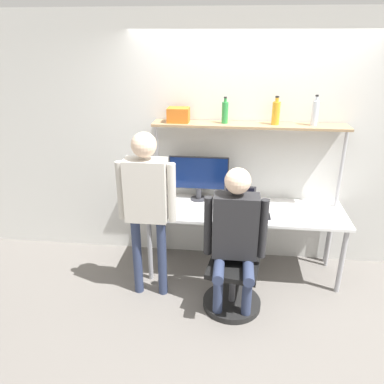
{
  "coord_description": "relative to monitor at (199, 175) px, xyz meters",
  "views": [
    {
      "loc": [
        -0.15,
        -3.23,
        2.45
      ],
      "look_at": [
        -0.51,
        -0.06,
        1.1
      ],
      "focal_mm": 35.0,
      "sensor_mm": 36.0,
      "label": 1
    }
  ],
  "objects": [
    {
      "name": "ground_plane",
      "position": [
        0.51,
        -0.57,
        -1.04
      ],
      "size": [
        12.0,
        12.0,
        0.0
      ],
      "primitive_type": "plane",
      "color": "slate"
    },
    {
      "name": "wall_back",
      "position": [
        0.51,
        0.16,
        0.31
      ],
      "size": [
        8.0,
        0.06,
        2.7
      ],
      "color": "silver",
      "rests_on": "ground_plane"
    },
    {
      "name": "desk",
      "position": [
        0.51,
        -0.21,
        -0.36
      ],
      "size": [
        2.07,
        0.68,
        0.75
      ],
      "color": "white",
      "rests_on": "ground_plane"
    },
    {
      "name": "shelf_unit",
      "position": [
        0.51,
        -0.02,
        0.38
      ],
      "size": [
        1.97,
        0.28,
        1.62
      ],
      "color": "#997A56",
      "rests_on": "ground_plane"
    },
    {
      "name": "monitor",
      "position": [
        0.0,
        0.0,
        0.0
      ],
      "size": [
        0.65,
        0.18,
        0.49
      ],
      "color": "#333338",
      "rests_on": "desk"
    },
    {
      "name": "laptop",
      "position": [
        0.45,
        -0.27,
        -0.21
      ],
      "size": [
        0.33,
        0.26,
        0.26
      ],
      "color": "#333338",
      "rests_on": "desk"
    },
    {
      "name": "cell_phone",
      "position": [
        0.73,
        -0.36,
        -0.28
      ],
      "size": [
        0.07,
        0.15,
        0.01
      ],
      "color": "black",
      "rests_on": "desk"
    },
    {
      "name": "office_chair",
      "position": [
        0.42,
        -0.79,
        -0.75
      ],
      "size": [
        0.56,
        0.56,
        0.92
      ],
      "color": "black",
      "rests_on": "ground_plane"
    },
    {
      "name": "person_seated",
      "position": [
        0.41,
        -0.83,
        -0.2
      ],
      "size": [
        0.57,
        0.47,
        1.41
      ],
      "color": "#2D3856",
      "rests_on": "ground_plane"
    },
    {
      "name": "person_standing",
      "position": [
        -0.42,
        -0.71,
        0.03
      ],
      "size": [
        0.55,
        0.23,
        1.68
      ],
      "color": "#2D3856",
      "rests_on": "ground_plane"
    },
    {
      "name": "bottle_green",
      "position": [
        0.26,
        -0.02,
        0.69
      ],
      "size": [
        0.06,
        0.06,
        0.26
      ],
      "color": "#2D8C3F",
      "rests_on": "shelf_unit"
    },
    {
      "name": "bottle_amber",
      "position": [
        0.76,
        -0.02,
        0.7
      ],
      "size": [
        0.08,
        0.08,
        0.28
      ],
      "color": "gold",
      "rests_on": "shelf_unit"
    },
    {
      "name": "bottle_clear",
      "position": [
        1.14,
        -0.02,
        0.71
      ],
      "size": [
        0.06,
        0.06,
        0.3
      ],
      "color": "silver",
      "rests_on": "shelf_unit"
    },
    {
      "name": "storage_box",
      "position": [
        -0.21,
        -0.02,
        0.65
      ],
      "size": [
        0.22,
        0.17,
        0.15
      ],
      "color": "#D1661E",
      "rests_on": "shelf_unit"
    }
  ]
}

